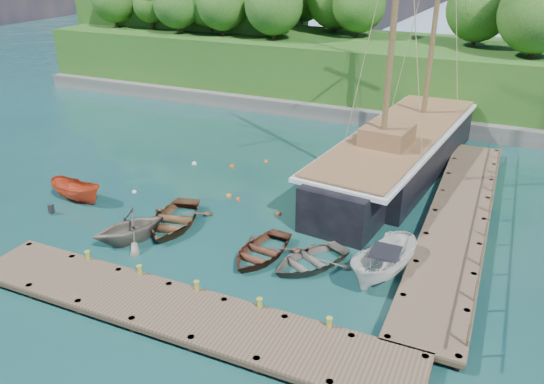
{
  "coord_description": "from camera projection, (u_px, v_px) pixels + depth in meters",
  "views": [
    {
      "loc": [
        12.74,
        -21.07,
        14.06
      ],
      "look_at": [
        2.07,
        2.66,
        2.0
      ],
      "focal_mm": 35.0,
      "sensor_mm": 36.0,
      "label": 1
    }
  ],
  "objects": [
    {
      "name": "bollard_1",
      "position": [
        142.0,
        285.0,
        24.24
      ],
      "size": [
        0.26,
        0.26,
        0.45
      ],
      "primitive_type": "cylinder",
      "color": "olive",
      "rests_on": "ground"
    },
    {
      "name": "rowboat_1",
      "position": [
        131.0,
        241.0,
        27.85
      ],
      "size": [
        4.79,
        4.97,
        2.01
      ],
      "primitive_type": "imported",
      "rotation": [
        0.0,
        0.0,
        -0.54
      ],
      "color": "#6F675B",
      "rests_on": "ground"
    },
    {
      "name": "schooner",
      "position": [
        402.0,
        151.0,
        36.51
      ],
      "size": [
        8.13,
        29.89,
        22.35
      ],
      "rotation": [
        0.0,
        0.0,
        -0.12
      ],
      "color": "black",
      "rests_on": "ground"
    },
    {
      "name": "bollard_3",
      "position": [
        260.0,
        319.0,
        22.01
      ],
      "size": [
        0.26,
        0.26,
        0.45
      ],
      "primitive_type": "cylinder",
      "color": "olive",
      "rests_on": "ground"
    },
    {
      "name": "headland",
      "position": [
        255.0,
        35.0,
        56.5
      ],
      "size": [
        51.0,
        19.31,
        12.9
      ],
      "color": "#474744",
      "rests_on": "ground"
    },
    {
      "name": "ground",
      "position": [
        216.0,
        239.0,
        28.09
      ],
      "size": [
        160.0,
        160.0,
        0.0
      ],
      "primitive_type": "plane",
      "color": "#14342F",
      "rests_on": "ground"
    },
    {
      "name": "distant_ridge",
      "position": [
        462.0,
        15.0,
        82.57
      ],
      "size": [
        117.0,
        40.0,
        10.0
      ],
      "color": "#728CA5",
      "rests_on": "ground"
    },
    {
      "name": "mooring_buoy_0",
      "position": [
        134.0,
        192.0,
        33.38
      ],
      "size": [
        0.29,
        0.29,
        0.29
      ],
      "primitive_type": "sphere",
      "color": "silver",
      "rests_on": "ground"
    },
    {
      "name": "mooring_buoy_3",
      "position": [
        323.0,
        206.0,
        31.68
      ],
      "size": [
        0.31,
        0.31,
        0.31
      ],
      "primitive_type": "sphere",
      "color": "silver",
      "rests_on": "ground"
    },
    {
      "name": "cabin_boat_white",
      "position": [
        383.0,
        278.0,
        24.76
      ],
      "size": [
        3.12,
        5.09,
        1.84
      ],
      "primitive_type": "imported",
      "rotation": [
        0.0,
        0.0,
        -0.3
      ],
      "color": "silver",
      "rests_on": "ground"
    },
    {
      "name": "mooring_buoy_6",
      "position": [
        194.0,
        164.0,
        37.71
      ],
      "size": [
        0.36,
        0.36,
        0.36
      ],
      "primitive_type": "sphere",
      "color": "silver",
      "rests_on": "ground"
    },
    {
      "name": "bollard_0",
      "position": [
        90.0,
        270.0,
        25.36
      ],
      "size": [
        0.26,
        0.26,
        0.45
      ],
      "primitive_type": "cylinder",
      "color": "olive",
      "rests_on": "ground"
    },
    {
      "name": "bollard_4",
      "position": [
        328.0,
        339.0,
        20.89
      ],
      "size": [
        0.26,
        0.26,
        0.45
      ],
      "primitive_type": "cylinder",
      "color": "olive",
      "rests_on": "ground"
    },
    {
      "name": "rowboat_2",
      "position": [
        261.0,
        256.0,
        26.47
      ],
      "size": [
        3.53,
        4.6,
        0.89
      ],
      "primitive_type": "imported",
      "rotation": [
        0.0,
        0.0,
        -0.12
      ],
      "color": "#4F2A1C",
      "rests_on": "ground"
    },
    {
      "name": "dock_east",
      "position": [
        459.0,
        217.0,
        29.41
      ],
      "size": [
        3.2,
        24.0,
        1.1
      ],
      "color": "#4C3A2B",
      "rests_on": "ground"
    },
    {
      "name": "mooring_buoy_2",
      "position": [
        238.0,
        200.0,
        32.4
      ],
      "size": [
        0.29,
        0.29,
        0.29
      ],
      "primitive_type": "sphere",
      "color": "red",
      "rests_on": "ground"
    },
    {
      "name": "rowboat_3",
      "position": [
        309.0,
        266.0,
        25.69
      ],
      "size": [
        4.73,
        5.16,
        0.87
      ],
      "primitive_type": "imported",
      "rotation": [
        0.0,
        0.0,
        -0.53
      ],
      "color": "#59534B",
      "rests_on": "ground"
    },
    {
      "name": "bollard_2",
      "position": [
        198.0,
        301.0,
        23.12
      ],
      "size": [
        0.26,
        0.26,
        0.45
      ],
      "primitive_type": "cylinder",
      "color": "olive",
      "rests_on": "ground"
    },
    {
      "name": "mooring_buoy_1",
      "position": [
        229.0,
        196.0,
        32.84
      ],
      "size": [
        0.36,
        0.36,
        0.36
      ],
      "primitive_type": "sphere",
      "color": "orange",
      "rests_on": "ground"
    },
    {
      "name": "mooring_buoy_4",
      "position": [
        232.0,
        167.0,
        37.23
      ],
      "size": [
        0.32,
        0.32,
        0.32
      ],
      "primitive_type": "sphere",
      "color": "#F2420A",
      "rests_on": "ground"
    },
    {
      "name": "mooring_buoy_7",
      "position": [
        278.0,
        214.0,
        30.62
      ],
      "size": [
        0.31,
        0.31,
        0.31
      ],
      "primitive_type": "sphere",
      "color": "#DF531F",
      "rests_on": "ground"
    },
    {
      "name": "mooring_buoy_5",
      "position": [
        266.0,
        162.0,
        38.1
      ],
      "size": [
        0.29,
        0.29,
        0.29
      ],
      "primitive_type": "sphere",
      "color": "orange",
      "rests_on": "ground"
    },
    {
      "name": "motorboat_orange",
      "position": [
        78.0,
        201.0,
        32.3
      ],
      "size": [
        3.98,
        1.82,
        1.49
      ],
      "primitive_type": "imported",
      "rotation": [
        0.0,
        0.0,
        1.47
      ],
      "color": "#C84120",
      "rests_on": "ground"
    },
    {
      "name": "dock_near",
      "position": [
        179.0,
        312.0,
        21.78
      ],
      "size": [
        20.0,
        3.2,
        1.1
      ],
      "color": "#4C3A2B",
      "rests_on": "ground"
    },
    {
      "name": "rowboat_0",
      "position": [
        174.0,
        226.0,
        29.39
      ],
      "size": [
        4.54,
        5.62,
        1.03
      ],
      "primitive_type": "imported",
      "rotation": [
        0.0,
        0.0,
        0.22
      ],
      "color": "brown",
      "rests_on": "ground"
    }
  ]
}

